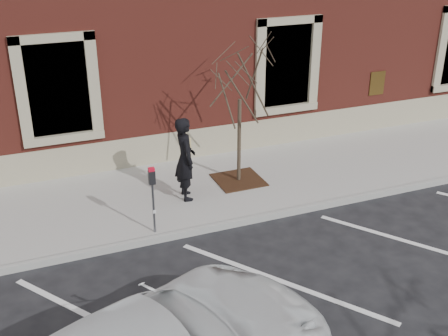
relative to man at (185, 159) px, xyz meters
name	(u,v)px	position (x,y,z in m)	size (l,w,h in m)	color
ground	(234,225)	(0.64, -1.36, -1.12)	(120.00, 120.00, 0.00)	#28282B
sidewalk_near	(206,188)	(0.64, 0.39, -1.04)	(40.00, 3.50, 0.15)	#A39F99
curb_near	(235,223)	(0.64, -1.41, -1.04)	(40.00, 0.12, 0.15)	#9E9E99
parking_stripes	(281,281)	(0.64, -3.56, -1.11)	(28.00, 4.40, 0.01)	silver
man	(185,159)	(0.00, 0.00, 0.00)	(0.71, 0.46, 1.94)	black
parking_meter	(152,188)	(-1.09, -1.24, 0.04)	(0.13, 0.10, 1.45)	#595B60
tree_grate	(239,180)	(1.48, 0.37, -0.95)	(1.13, 1.13, 0.03)	#372311
sapling	(240,75)	(1.48, 0.37, 1.68)	(2.27, 2.27, 3.78)	#3F3126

